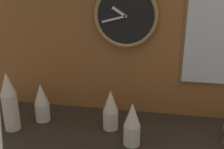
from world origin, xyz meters
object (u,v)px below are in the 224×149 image
cup_stack_far_left (9,102)px  menu_board (220,42)px  wall_clock (126,16)px  cup_stack_left (42,102)px  cup_stack_center (111,110)px  cup_stack_center_right (132,124)px

cup_stack_far_left → menu_board: 1.05m
wall_clock → cup_stack_left: bearing=-157.9°
cup_stack_left → cup_stack_center: (0.36, -0.02, 0.00)m
cup_stack_center_right → cup_stack_center: same height
cup_stack_left → wall_clock: bearing=22.1°
cup_stack_far_left → cup_stack_center: size_ratio=1.45×
cup_stack_center → menu_board: bearing=20.7°
cup_stack_left → cup_stack_center_right: bearing=-15.6°
cup_stack_left → menu_board: menu_board is taller
cup_stack_center_right → wall_clock: wall_clock is taller
cup_stack_far_left → menu_board: bearing=15.9°
cup_stack_center_right → cup_stack_center: size_ratio=1.00×
cup_stack_left → cup_stack_center_right: same height
cup_stack_center → cup_stack_left: bearing=177.3°
cup_stack_left → menu_board: bearing=11.3°
menu_board → wall_clock: bearing=-178.9°
cup_stack_center → cup_stack_far_left: bearing=-169.5°
wall_clock → menu_board: size_ratio=0.72×
cup_stack_far_left → cup_stack_center_right: size_ratio=1.45×
cup_stack_far_left → wall_clock: wall_clock is taller
cup_stack_left → cup_stack_far_left: cup_stack_far_left is taller
cup_stack_far_left → cup_stack_center: bearing=10.5°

